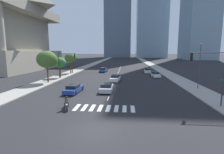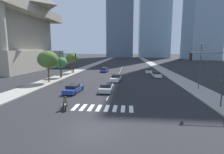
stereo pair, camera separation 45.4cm
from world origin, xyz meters
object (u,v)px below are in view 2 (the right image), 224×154
Objects in this scene: sedan_white_3 at (149,71)px; street_lamp_east at (200,63)px; sedan_silver_2 at (106,88)px; sedan_white_1 at (116,78)px; sedan_blue_5 at (74,89)px; motorcycle_lead at (65,104)px; street_tree_nearest at (48,59)px; street_tree_third at (72,58)px; street_tree_fourth at (73,58)px; street_tree_second at (61,63)px; sedan_white_0 at (156,75)px; traffic_signal_far at (66,60)px; sedan_blue_4 at (105,70)px; traffic_signal_near at (211,68)px.

street_lamp_east reaches higher than sedan_white_3.
sedan_white_1 is at bearing -5.25° from sedan_silver_2.
street_lamp_east reaches higher than sedan_blue_5.
motorcycle_lead reaches higher than sedan_blue_5.
sedan_white_1 is at bearing 12.90° from street_tree_nearest.
street_tree_nearest is 13.93m from street_tree_third.
sedan_white_1 is 18.44m from street_tree_fourth.
street_tree_nearest is 15.27m from street_tree_fourth.
sedan_white_3 is at bearing 39.22° from street_tree_nearest.
street_tree_second is (-21.69, -11.32, 3.03)m from sedan_white_3.
sedan_white_3 is 0.84× the size of street_tree_third.
motorcycle_lead is at bearing -32.63° from sedan_white_0.
sedan_white_3 is 0.78× the size of traffic_signal_far.
sedan_white_1 is 0.93× the size of street_tree_second.
sedan_blue_4 is 0.61× the size of street_lamp_east.
traffic_signal_far reaches higher than street_tree_fourth.
street_tree_third reaches higher than sedan_blue_5.
street_lamp_east is (25.65, -8.31, 0.24)m from traffic_signal_far.
sedan_white_1 is at bearing -39.38° from street_tree_third.
sedan_white_0 is at bearing -33.21° from sedan_silver_2.
sedan_blue_5 is 22.92m from street_tree_third.
traffic_signal_near is at bearing -27.08° from street_tree_nearest.
sedan_white_3 is 0.75× the size of street_tree_nearest.
street_lamp_east is at bearing 70.76° from sedan_white_1.
street_tree_fourth is at bearing 21.77° from sedan_blue_5.
sedan_blue_5 is (-5.69, -10.40, -0.03)m from sedan_white_1.
street_lamp_east reaches higher than street_tree_nearest.
street_tree_fourth reaches higher than sedan_white_3.
sedan_blue_5 is 0.75× the size of traffic_signal_near.
street_tree_third is at bearing -104.21° from sedan_white_0.
street_tree_second is at bearing 90.00° from street_tree_nearest.
traffic_signal_near reaches higher than traffic_signal_far.
sedan_silver_2 is 0.72× the size of traffic_signal_near.
sedan_silver_2 is 17.95m from street_tree_second.
sedan_white_3 reaches higher than sedan_white_0.
street_tree_fourth is at bearing 145.77° from street_lamp_east.
street_lamp_east is 27.69m from street_tree_nearest.
sedan_silver_2 is 0.98× the size of sedan_white_3.
street_tree_second is at bearing -37.50° from traffic_signal_near.
sedan_blue_4 is (-14.05, 8.98, 0.02)m from sedan_white_0.
street_lamp_east is (18.88, -22.10, 3.84)m from sedan_blue_4.
street_tree_nearest is at bearing -71.88° from sedan_white_1.
sedan_white_1 is 0.80× the size of street_tree_third.
sedan_blue_4 is at bearing 28.89° from street_tree_third.
street_tree_nearest is at bearing -110.52° from traffic_signal_far.
traffic_signal_far is at bearing -51.62° from sedan_white_3.
sedan_blue_5 is at bearing -177.73° from sedan_blue_4.
street_tree_second reaches higher than sedan_white_3.
motorcycle_lead is at bearing -174.62° from sedan_blue_4.
sedan_white_3 is at bearing -83.91° from traffic_signal_near.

